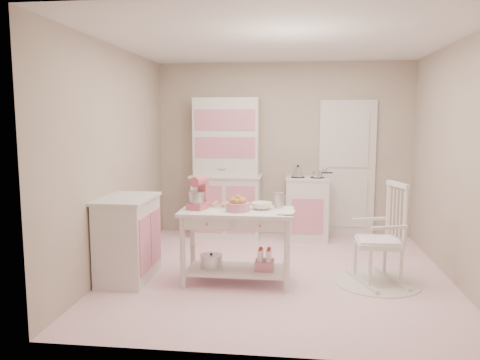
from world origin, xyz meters
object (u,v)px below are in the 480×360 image
(stove, at_px, (307,208))
(base_cabinet, at_px, (128,239))
(rocking_chair, at_px, (379,233))
(hutch, at_px, (226,168))
(bread_basket, at_px, (238,207))
(work_table, at_px, (237,246))
(stand_mixer, at_px, (198,193))

(stove, bearing_deg, base_cabinet, -135.08)
(rocking_chair, bearing_deg, hutch, 117.16)
(rocking_chair, height_order, bread_basket, rocking_chair)
(hutch, relative_size, work_table, 1.73)
(stand_mixer, relative_size, bread_basket, 1.36)
(base_cabinet, relative_size, stand_mixer, 2.71)
(work_table, bearing_deg, base_cabinet, -178.36)
(base_cabinet, distance_m, stand_mixer, 0.93)
(work_table, height_order, bread_basket, bread_basket)
(work_table, bearing_deg, bread_basket, -68.20)
(work_table, xyz_separation_m, bread_basket, (0.02, -0.05, 0.45))
(rocking_chair, height_order, work_table, rocking_chair)
(base_cabinet, bearing_deg, hutch, 68.73)
(bread_basket, bearing_deg, base_cabinet, 179.27)
(hutch, height_order, bread_basket, hutch)
(stove, bearing_deg, hutch, 177.61)
(work_table, bearing_deg, stand_mixer, 177.27)
(stove, bearing_deg, bread_basket, -111.06)
(work_table, height_order, stand_mixer, stand_mixer)
(rocking_chair, distance_m, stand_mixer, 1.98)
(stand_mixer, xyz_separation_m, bread_basket, (0.44, -0.07, -0.12))
(base_cabinet, xyz_separation_m, work_table, (1.20, 0.03, -0.06))
(base_cabinet, xyz_separation_m, bread_basket, (1.22, -0.02, 0.39))
(stand_mixer, bearing_deg, base_cabinet, -158.29)
(stove, distance_m, work_table, 2.11)
(work_table, bearing_deg, stove, 67.94)
(rocking_chair, relative_size, bread_basket, 4.40)
(hutch, distance_m, stand_mixer, 1.98)
(hutch, distance_m, bread_basket, 2.11)
(rocking_chair, bearing_deg, bread_basket, 169.12)
(hutch, height_order, work_table, hutch)
(hutch, xyz_separation_m, stand_mixer, (-0.01, -1.98, -0.07))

